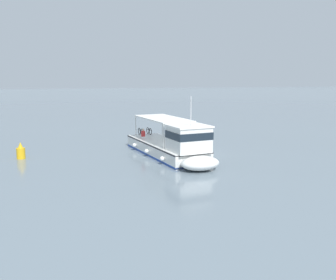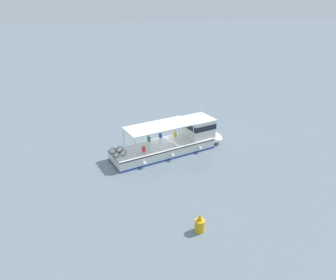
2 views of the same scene
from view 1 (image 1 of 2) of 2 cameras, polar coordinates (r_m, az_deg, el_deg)
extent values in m
plane|color=slate|center=(33.13, 3.23, -2.20)|extent=(400.00, 400.00, 0.00)
cube|color=white|center=(32.87, -0.43, -1.30)|extent=(11.18, 4.93, 1.10)
ellipsoid|color=white|center=(27.45, 4.87, -3.51)|extent=(2.65, 3.27, 1.01)
cube|color=navy|center=(32.95, -0.43, -2.07)|extent=(11.19, 4.97, 0.16)
cube|color=#2D2D33|center=(32.78, -0.44, -0.50)|extent=(11.19, 4.99, 0.10)
cube|color=white|center=(28.70, 3.15, 0.14)|extent=(3.01, 3.11, 1.90)
cube|color=#19232D|center=(28.65, 3.16, 0.79)|extent=(3.06, 3.18, 0.56)
cube|color=white|center=(28.56, 3.17, 2.14)|extent=(3.20, 3.29, 0.12)
cube|color=white|center=(32.89, -0.76, 3.28)|extent=(7.09, 4.01, 0.10)
cylinder|color=silver|center=(30.72, 4.02, 0.84)|extent=(0.08, 0.08, 2.00)
cylinder|color=silver|center=(29.53, -0.63, 0.52)|extent=(0.08, 0.08, 2.00)
cylinder|color=silver|center=(36.51, -0.86, 2.25)|extent=(0.08, 0.08, 2.00)
cylinder|color=silver|center=(35.51, -4.89, 2.01)|extent=(0.08, 0.08, 2.00)
cylinder|color=silver|center=(28.17, 3.48, 4.41)|extent=(0.06, 0.06, 2.20)
sphere|color=white|center=(29.12, -0.90, -2.83)|extent=(0.36, 0.36, 0.36)
sphere|color=white|center=(32.11, -3.26, -1.68)|extent=(0.36, 0.36, 0.36)
sphere|color=white|center=(34.97, -5.11, -0.78)|extent=(0.36, 0.36, 0.36)
torus|color=black|center=(37.03, -2.68, 1.29)|extent=(0.66, 0.17, 0.66)
torus|color=black|center=(37.67, -3.08, 1.43)|extent=(0.66, 0.17, 0.66)
cylinder|color=#232328|center=(37.33, -2.88, 1.54)|extent=(0.70, 0.17, 0.06)
torus|color=black|center=(36.70, -3.98, 1.21)|extent=(0.66, 0.17, 0.66)
torus|color=black|center=(37.35, -4.36, 1.35)|extent=(0.66, 0.17, 0.66)
cylinder|color=#232328|center=(37.01, -4.18, 1.46)|extent=(0.70, 0.17, 0.06)
cube|color=red|center=(34.74, -3.77, 0.95)|extent=(0.27, 0.35, 0.52)
sphere|color=beige|center=(34.69, -3.78, 1.56)|extent=(0.20, 0.20, 0.20)
cube|color=#338C4C|center=(34.10, 0.02, 0.81)|extent=(0.27, 0.35, 0.52)
sphere|color=tan|center=(34.05, 0.02, 1.43)|extent=(0.20, 0.20, 0.20)
cube|color=#2D4CA5|center=(32.89, 1.50, 0.49)|extent=(0.27, 0.35, 0.52)
sphere|color=beige|center=(32.83, 1.50, 1.12)|extent=(0.20, 0.20, 0.20)
cube|color=yellow|center=(31.34, 1.78, 0.04)|extent=(0.27, 0.35, 0.52)
sphere|color=tan|center=(31.28, 1.78, 0.70)|extent=(0.20, 0.20, 0.20)
cylinder|color=gold|center=(33.62, -21.35, -1.90)|extent=(0.70, 0.70, 0.90)
cone|color=gold|center=(33.49, -21.42, -0.72)|extent=(0.42, 0.42, 0.50)
camera|label=2|loc=(45.52, -41.39, 17.16)|focal=32.94mm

